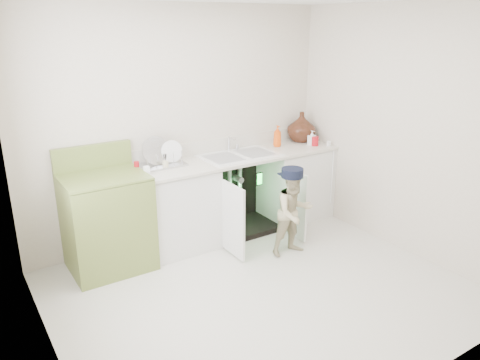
{
  "coord_description": "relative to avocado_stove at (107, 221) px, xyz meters",
  "views": [
    {
      "loc": [
        -2.17,
        -2.99,
        2.3
      ],
      "look_at": [
        0.23,
        0.7,
        0.82
      ],
      "focal_mm": 35.0,
      "sensor_mm": 36.0,
      "label": 1
    }
  ],
  "objects": [
    {
      "name": "room_shell",
      "position": [
        0.98,
        -1.18,
        0.76
      ],
      "size": [
        6.0,
        5.5,
        1.26
      ],
      "color": "beige",
      "rests_on": "ground"
    },
    {
      "name": "ground",
      "position": [
        0.98,
        -1.18,
        -0.49
      ],
      "size": [
        3.5,
        3.5,
        0.0
      ],
      "primitive_type": "plane",
      "color": "beige",
      "rests_on": "ground"
    },
    {
      "name": "repair_worker",
      "position": [
        1.69,
        -0.76,
        -0.02
      ],
      "size": [
        0.46,
        0.63,
        0.93
      ],
      "rotation": [
        0.0,
        0.0,
        -0.06
      ],
      "color": "#CAB691",
      "rests_on": "ground"
    },
    {
      "name": "counter_run",
      "position": [
        1.58,
        0.03,
        -0.0
      ],
      "size": [
        2.44,
        1.02,
        1.27
      ],
      "color": "white",
      "rests_on": "ground"
    },
    {
      "name": "avocado_stove",
      "position": [
        0.0,
        0.0,
        0.0
      ],
      "size": [
        0.76,
        0.65,
        1.18
      ],
      "color": "olive",
      "rests_on": "ground"
    }
  ]
}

